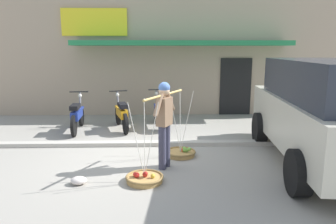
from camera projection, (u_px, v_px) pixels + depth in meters
ground_plane at (137, 155)px, 6.97m from camera, size 90.00×90.00×0.00m
sidewalk_curb at (139, 144)px, 7.65m from camera, size 20.00×0.24×0.10m
fruit_vendor at (164, 119)px, 6.06m from camera, size 0.76×1.40×1.70m
fruit_basket_left_side at (144, 178)px, 5.55m from camera, size 0.67×0.67×1.45m
fruit_basket_right_side at (181, 152)px, 6.92m from camera, size 0.67×0.67×1.45m
motorcycle_nearest_shop at (77, 116)px, 8.94m from camera, size 0.54×1.82×1.09m
motorcycle_second_in_row at (122, 114)px, 9.15m from camera, size 0.69×1.77×1.09m
motorcycle_third_in_row at (159, 112)px, 9.46m from camera, size 0.54×1.81×1.09m
parked_truck at (327, 110)px, 6.16m from camera, size 2.53×4.96×2.10m
storefront_building at (177, 54)px, 13.36m from camera, size 13.00×6.00×4.20m
plastic_litter_bag at (79, 180)px, 5.45m from camera, size 0.28×0.22×0.14m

